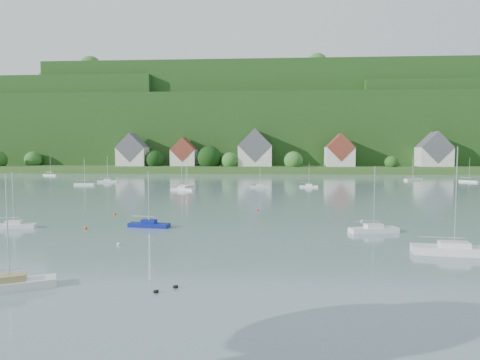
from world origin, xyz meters
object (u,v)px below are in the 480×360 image
object	(u,v)px
near_sailboat_6	(14,225)
near_sailboat_3	(374,229)
near_sailboat_1	(149,224)
near_sailboat_2	(10,284)
near_sailboat_4	(454,249)

from	to	relation	value
near_sailboat_6	near_sailboat_3	bearing A→B (deg)	-11.26
near_sailboat_3	near_sailboat_1	bearing A→B (deg)	161.80
near_sailboat_6	near_sailboat_1	bearing A→B (deg)	-5.30
near_sailboat_1	near_sailboat_3	bearing A→B (deg)	5.01
near_sailboat_2	near_sailboat_6	bearing A→B (deg)	93.19
near_sailboat_4	near_sailboat_6	distance (m)	54.32
near_sailboat_6	near_sailboat_2	bearing A→B (deg)	-70.32
near_sailboat_2	near_sailboat_6	world-z (taller)	near_sailboat_2
near_sailboat_1	near_sailboat_4	size ratio (longest dim) A/B	0.70
near_sailboat_4	near_sailboat_1	bearing A→B (deg)	167.14
near_sailboat_1	near_sailboat_3	world-z (taller)	near_sailboat_3
near_sailboat_2	near_sailboat_4	size ratio (longest dim) A/B	0.80
near_sailboat_3	near_sailboat_6	distance (m)	47.88
near_sailboat_1	near_sailboat_3	xyz separation A→B (m)	(29.81, -1.88, 0.02)
near_sailboat_1	near_sailboat_2	xyz separation A→B (m)	(-3.20, -26.67, 0.03)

